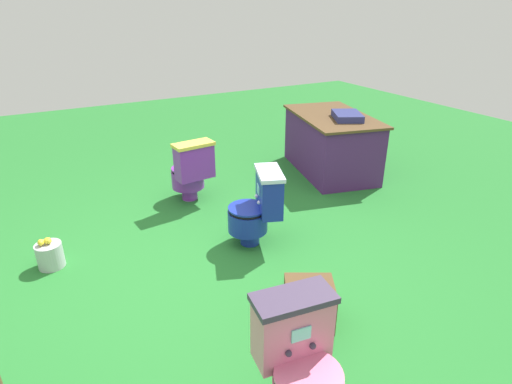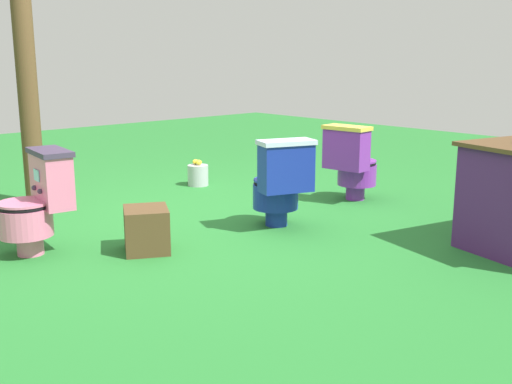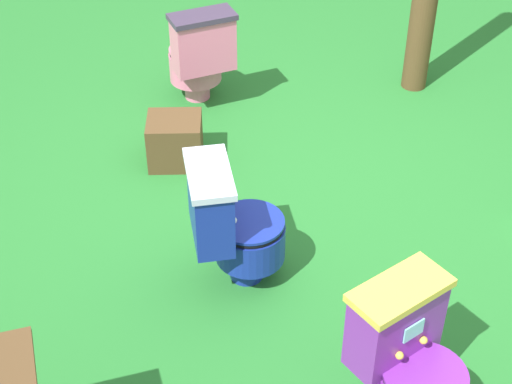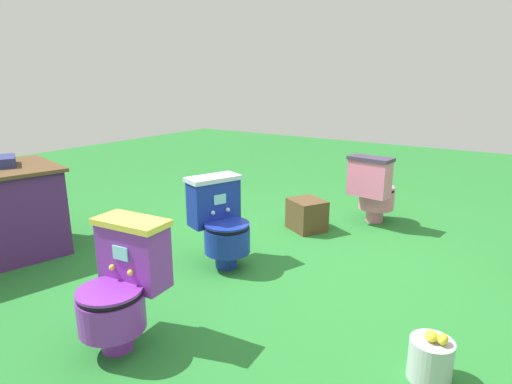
{
  "view_description": "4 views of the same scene",
  "coord_description": "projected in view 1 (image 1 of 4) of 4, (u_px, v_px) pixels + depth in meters",
  "views": [
    {
      "loc": [
        2.73,
        -1.1,
        2.1
      ],
      "look_at": [
        -0.26,
        0.55,
        0.55
      ],
      "focal_mm": 29.42,
      "sensor_mm": 36.0,
      "label": 1
    },
    {
      "loc": [
        3.11,
        4.0,
        1.37
      ],
      "look_at": [
        -0.05,
        0.55,
        0.32
      ],
      "focal_mm": 43.36,
      "sensor_mm": 36.0,
      "label": 2
    },
    {
      "loc": [
        -3.02,
        2.05,
        3.0
      ],
      "look_at": [
        -0.1,
        0.33,
        0.35
      ],
      "focal_mm": 55.62,
      "sensor_mm": 36.0,
      "label": 3
    },
    {
      "loc": [
        -2.86,
        -1.48,
        1.5
      ],
      "look_at": [
        0.17,
        0.55,
        0.52
      ],
      "focal_mm": 29.95,
      "sensor_mm": 36.0,
      "label": 4
    }
  ],
  "objects": [
    {
      "name": "ground",
      "position": [
        214.0,
        275.0,
        3.53
      ],
      "size": [
        14.0,
        14.0,
        0.0
      ],
      "primitive_type": "plane",
      "color": "#26752D"
    },
    {
      "name": "toilet_blue",
      "position": [
        257.0,
        208.0,
        3.86
      ],
      "size": [
        0.55,
        0.6,
        0.73
      ],
      "rotation": [
        0.0,
        0.0,
        2.78
      ],
      "color": "#192D9E",
      "rests_on": "ground"
    },
    {
      "name": "toilet_purple",
      "position": [
        191.0,
        171.0,
        4.7
      ],
      "size": [
        0.53,
        0.45,
        0.73
      ],
      "rotation": [
        0.0,
        0.0,
        1.67
      ],
      "color": "purple",
      "rests_on": "ground"
    },
    {
      "name": "toilet_pink",
      "position": [
        301.0,
        362.0,
        2.21
      ],
      "size": [
        0.54,
        0.46,
        0.73
      ],
      "rotation": [
        0.0,
        0.0,
        4.58
      ],
      "color": "pink",
      "rests_on": "ground"
    },
    {
      "name": "vendor_table",
      "position": [
        331.0,
        143.0,
        5.54
      ],
      "size": [
        1.62,
        1.18,
        0.85
      ],
      "rotation": [
        0.0,
        0.0,
        -0.24
      ],
      "color": "#4C2360",
      "rests_on": "ground"
    },
    {
      "name": "small_crate",
      "position": [
        309.0,
        304.0,
        2.96
      ],
      "size": [
        0.43,
        0.45,
        0.31
      ],
      "primitive_type": "cube",
      "rotation": [
        0.0,
        0.0,
        1.06
      ],
      "color": "brown",
      "rests_on": "ground"
    },
    {
      "name": "lemon_bucket",
      "position": [
        50.0,
        255.0,
        3.6
      ],
      "size": [
        0.22,
        0.22,
        0.28
      ],
      "color": "#B7B7BF",
      "rests_on": "ground"
    }
  ]
}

